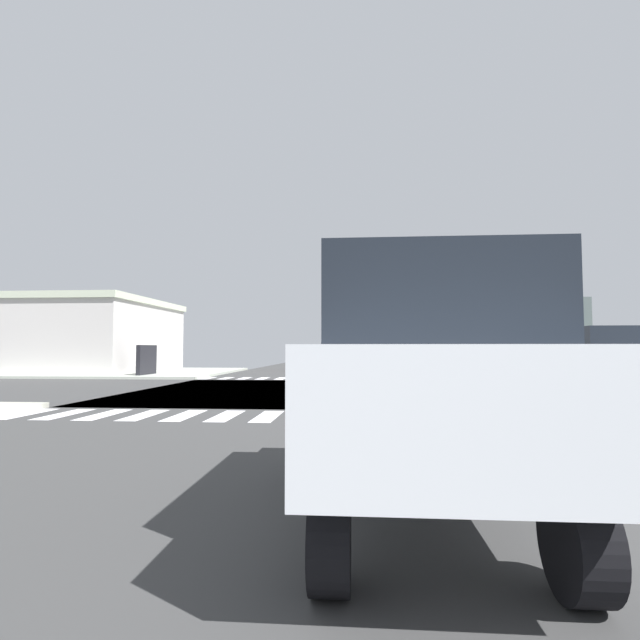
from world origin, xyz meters
The scene contains 13 objects.
ground centered at (0.00, 0.00, -0.03)m, with size 90.00×90.00×0.05m.
sidewalk_corner_ne centered at (13.00, 12.00, 0.07)m, with size 12.00×12.00×0.14m.
sidewalk_corner_nw centered at (-13.00, 12.00, 0.07)m, with size 12.00×12.00×0.14m.
crosswalk_near centered at (-0.25, -7.30, 0.00)m, with size 13.50×2.00×0.01m.
crosswalk_far centered at (-0.25, 7.30, 0.00)m, with size 13.50×2.00×0.01m.
traffic_signal_mast centered at (5.85, 7.17, 4.89)m, with size 6.84×0.55×6.61m.
street_lamp centered at (7.54, 19.94, 4.98)m, with size 1.78×0.32×8.37m.
bank_building centered at (-17.87, 12.58, 2.42)m, with size 13.41×11.17×4.83m.
sedan_nearside_1 centered at (-2.00, 18.49, 1.12)m, with size 1.80×4.30×1.88m.
sedan_farside_2 centered at (5.00, -11.49, 1.12)m, with size 1.80×4.30×1.88m.
pickup_crossing_1 centered at (-2.00, 38.85, 1.29)m, with size 2.00×5.10×2.35m.
suv_queued_1 centered at (2.00, -13.98, 1.39)m, with size 1.96×4.60×2.34m.
box_truck_leading_1 centered at (7.74, 3.50, 2.56)m, with size 7.20×2.40×4.85m.
Camera 1 is at (1.41, -18.85, 1.60)m, focal length 27.62 mm.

